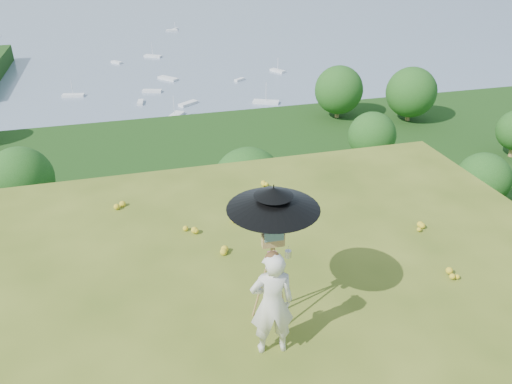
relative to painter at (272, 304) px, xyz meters
name	(u,v)px	position (x,y,z in m)	size (l,w,h in m)	color
forest_slope	(162,315)	(-0.63, 34.38, -29.83)	(140.00, 56.00, 22.00)	#1C3C10
shoreline_tier	(142,195)	(-0.63, 74.38, -36.83)	(170.00, 28.00, 8.00)	gray
bay_water	(117,25)	(-0.63, 239.38, -34.83)	(700.00, 700.00, 0.00)	slate
slope_trees	(148,192)	(-0.63, 34.38, -15.83)	(110.00, 50.00, 6.00)	#1B4A16
harbor_town	(138,161)	(-0.63, 74.38, -30.33)	(110.00, 22.00, 5.00)	silver
moored_boats	(82,68)	(-13.13, 160.38, -34.48)	(140.00, 140.00, 0.70)	white
wildflowers	(234,374)	(-0.63, -0.37, -0.77)	(10.00, 10.50, 0.12)	gold
painter	(272,304)	(0.00, 0.00, 0.00)	(0.60, 0.40, 1.66)	beige
field_easel	(272,275)	(0.18, 0.58, 0.01)	(0.64, 0.64, 1.68)	#9A6840
sun_umbrella	(273,215)	(0.19, 0.61, 1.02)	(1.29, 1.29, 0.92)	black
painter_cap	(273,256)	(0.00, 0.00, 0.78)	(0.20, 0.24, 0.10)	#CA6F7B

